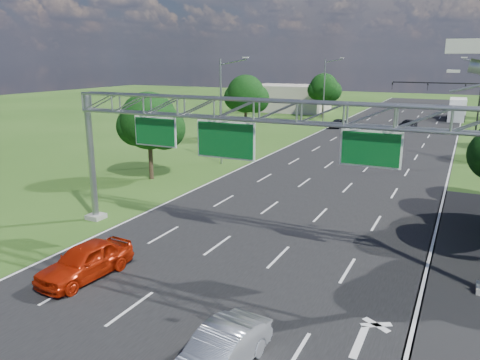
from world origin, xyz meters
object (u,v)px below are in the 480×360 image
Objects in this scene: traffic_signal at (453,93)px; silver_sedan at (220,352)px; box_truck at (457,110)px; sign_gantry at (258,122)px; red_coupe at (85,261)px.

traffic_signal is 2.71× the size of silver_sedan.
box_truck is (4.57, 75.75, 0.91)m from silver_sedan.
sign_gantry is 66.52m from box_truck.
sign_gantry is 2.58× the size of box_truck.
sign_gantry is at bearing 112.74° from silver_sedan.
silver_sedan is at bearing -15.13° from red_coupe.
red_coupe is at bearing -102.10° from box_truck.
traffic_signal is (7.15, 53.00, -1.72)m from sign_gantry.
box_truck is at bearing 84.55° from red_coupe.
red_coupe is 1.08× the size of silver_sedan.
sign_gantry is 5.21× the size of silver_sedan.
silver_sedan is 0.49× the size of box_truck.
traffic_signal reaches higher than red_coupe.
red_coupe is 9.53m from silver_sedan.
traffic_signal is 63.17m from silver_sedan.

